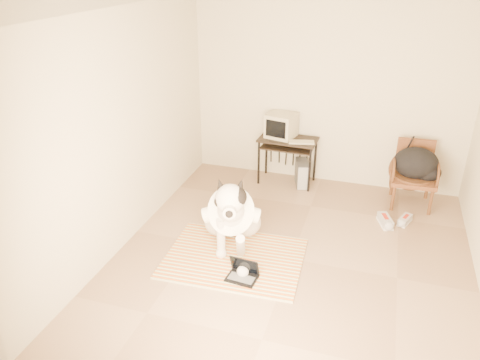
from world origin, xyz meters
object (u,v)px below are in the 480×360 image
at_px(backpack, 418,165).
at_px(pc_tower, 302,173).
at_px(dog, 232,214).
at_px(computer_desk, 288,145).
at_px(rattan_chair, 413,174).
at_px(laptop, 243,273).
at_px(crt_monitor, 281,125).

bearing_deg(backpack, pc_tower, 174.71).
bearing_deg(dog, pc_tower, 75.08).
bearing_deg(backpack, computer_desk, 174.99).
bearing_deg(computer_desk, rattan_chair, -3.78).
relative_size(laptop, rattan_chair, 0.39).
distance_m(computer_desk, crt_monitor, 0.31).
bearing_deg(computer_desk, dog, -97.74).
height_order(computer_desk, backpack, backpack).
bearing_deg(laptop, rattan_chair, 53.74).
height_order(computer_desk, crt_monitor, crt_monitor).
xyz_separation_m(laptop, computer_desk, (-0.07, 2.48, 0.54)).
xyz_separation_m(dog, backpack, (2.09, 1.71, 0.19)).
distance_m(crt_monitor, pc_tower, 0.79).
relative_size(laptop, computer_desk, 0.40).
bearing_deg(laptop, dog, 117.99).
height_order(laptop, rattan_chair, rattan_chair).
bearing_deg(computer_desk, crt_monitor, 153.57).
bearing_deg(crt_monitor, pc_tower, -11.54).
bearing_deg(computer_desk, backpack, -5.01).
relative_size(crt_monitor, backpack, 0.74).
xyz_separation_m(pc_tower, backpack, (1.60, -0.15, 0.42)).
bearing_deg(pc_tower, dog, -104.92).
distance_m(laptop, pc_tower, 2.48).
relative_size(crt_monitor, rattan_chair, 0.53).
height_order(dog, laptop, dog).
height_order(dog, backpack, dog).
bearing_deg(dog, backpack, 39.32).
distance_m(laptop, backpack, 2.97).
distance_m(pc_tower, backpack, 1.66).
height_order(laptop, pc_tower, pc_tower).
bearing_deg(crt_monitor, rattan_chair, -5.35).
bearing_deg(pc_tower, laptop, -93.98).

